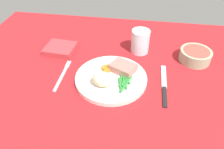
# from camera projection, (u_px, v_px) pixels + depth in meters

# --- Properties ---
(dining_table) EXTENTS (1.20, 0.90, 0.02)m
(dining_table) POSITION_uv_depth(u_px,v_px,m) (112.00, 78.00, 0.77)
(dining_table) COLOR red
(dining_table) RESTS_ON ground
(dinner_plate) EXTENTS (0.24, 0.24, 0.02)m
(dinner_plate) POSITION_uv_depth(u_px,v_px,m) (112.00, 79.00, 0.74)
(dinner_plate) COLOR white
(dinner_plate) RESTS_ON dining_table
(meat_portion) EXTENTS (0.10, 0.09, 0.03)m
(meat_portion) POSITION_uv_depth(u_px,v_px,m) (123.00, 68.00, 0.75)
(meat_portion) COLOR #B2756B
(meat_portion) RESTS_ON dinner_plate
(mashed_potatoes) EXTENTS (0.07, 0.05, 0.05)m
(mashed_potatoes) POSITION_uv_depth(u_px,v_px,m) (103.00, 79.00, 0.69)
(mashed_potatoes) COLOR beige
(mashed_potatoes) RESTS_ON dinner_plate
(carrot_slices) EXTENTS (0.04, 0.06, 0.01)m
(carrot_slices) POSITION_uv_depth(u_px,v_px,m) (107.00, 69.00, 0.76)
(carrot_slices) COLOR orange
(carrot_slices) RESTS_ON dinner_plate
(green_beans) EXTENTS (0.05, 0.11, 0.01)m
(green_beans) POSITION_uv_depth(u_px,v_px,m) (124.00, 81.00, 0.71)
(green_beans) COLOR #2D8C38
(green_beans) RESTS_ON dinner_plate
(fork) EXTENTS (0.01, 0.17, 0.00)m
(fork) POSITION_uv_depth(u_px,v_px,m) (62.00, 75.00, 0.76)
(fork) COLOR silver
(fork) RESTS_ON dining_table
(knife) EXTENTS (0.02, 0.20, 0.01)m
(knife) POSITION_uv_depth(u_px,v_px,m) (164.00, 86.00, 0.72)
(knife) COLOR black
(knife) RESTS_ON dining_table
(water_glass) EXTENTS (0.07, 0.07, 0.09)m
(water_glass) POSITION_uv_depth(u_px,v_px,m) (140.00, 43.00, 0.85)
(water_glass) COLOR silver
(water_glass) RESTS_ON dining_table
(salad_bowl) EXTENTS (0.12, 0.12, 0.04)m
(salad_bowl) POSITION_uv_depth(u_px,v_px,m) (195.00, 55.00, 0.82)
(salad_bowl) COLOR #99B28C
(salad_bowl) RESTS_ON dining_table
(napkin) EXTENTS (0.12, 0.11, 0.02)m
(napkin) POSITION_uv_depth(u_px,v_px,m) (60.00, 48.00, 0.88)
(napkin) COLOR #B2383D
(napkin) RESTS_ON dining_table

